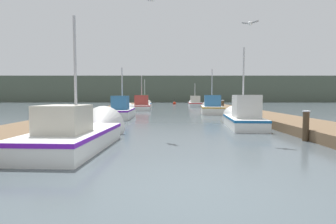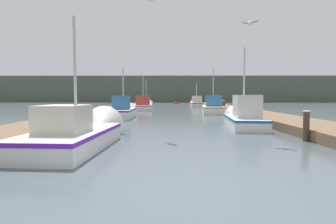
# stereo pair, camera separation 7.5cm
# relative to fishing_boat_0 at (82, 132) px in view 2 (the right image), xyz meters

# --- Properties ---
(ground_plane) EXTENTS (200.00, 200.00, 0.00)m
(ground_plane) POSITION_rel_fishing_boat_0_xyz_m (3.08, -3.89, -0.37)
(ground_plane) COLOR #424C51
(dock_left) EXTENTS (2.56, 40.00, 0.38)m
(dock_left) POSITION_rel_fishing_boat_0_xyz_m (-2.51, 12.11, -0.18)
(dock_left) COLOR brown
(dock_left) RESTS_ON ground_plane
(dock_right) EXTENTS (2.56, 40.00, 0.38)m
(dock_right) POSITION_rel_fishing_boat_0_xyz_m (8.66, 12.11, -0.18)
(dock_right) COLOR brown
(dock_right) RESTS_ON ground_plane
(distant_shore_ridge) EXTENTS (120.00, 16.00, 5.76)m
(distant_shore_ridge) POSITION_rel_fishing_boat_0_xyz_m (3.08, 56.68, 2.51)
(distant_shore_ridge) COLOR #4C5647
(distant_shore_ridge) RESTS_ON ground_plane
(fishing_boat_0) EXTENTS (2.02, 5.06, 4.38)m
(fishing_boat_0) POSITION_rel_fishing_boat_0_xyz_m (0.00, 0.00, 0.00)
(fishing_boat_0) COLOR silver
(fishing_boat_0) RESTS_ON ground_plane
(fishing_boat_1) EXTENTS (1.85, 4.80, 4.24)m
(fishing_boat_1) POSITION_rel_fishing_boat_0_xyz_m (6.30, 4.70, 0.09)
(fishing_boat_1) COLOR silver
(fishing_boat_1) RESTS_ON ground_plane
(fishing_boat_2) EXTENTS (1.46, 4.98, 3.73)m
(fishing_boat_2) POSITION_rel_fishing_boat_0_xyz_m (-0.45, 9.91, 0.10)
(fishing_boat_2) COLOR silver
(fishing_boat_2) RESTS_ON ground_plane
(fishing_boat_3) EXTENTS (2.12, 4.78, 4.22)m
(fishing_boat_3) POSITION_rel_fishing_boat_0_xyz_m (6.40, 14.29, 0.09)
(fishing_boat_3) COLOR silver
(fishing_boat_3) RESTS_ON ground_plane
(fishing_boat_4) EXTENTS (2.23, 6.56, 4.21)m
(fishing_boat_4) POSITION_rel_fishing_boat_0_xyz_m (-0.17, 20.29, 0.10)
(fishing_boat_4) COLOR silver
(fishing_boat_4) RESTS_ON ground_plane
(fishing_boat_5) EXTENTS (1.56, 4.60, 3.86)m
(fishing_boat_5) POSITION_rel_fishing_boat_0_xyz_m (-0.17, 24.00, 0.07)
(fishing_boat_5) COLOR silver
(fishing_boat_5) RESTS_ON ground_plane
(fishing_boat_6) EXTENTS (1.75, 5.01, 3.59)m
(fishing_boat_6) POSITION_rel_fishing_boat_0_xyz_m (6.30, 27.55, 0.07)
(fishing_boat_6) COLOR silver
(fishing_boat_6) RESTS_ON ground_plane
(mooring_piling_0) EXTENTS (0.23, 0.23, 1.02)m
(mooring_piling_0) POSITION_rel_fishing_boat_0_xyz_m (7.29, 0.63, 0.14)
(mooring_piling_0) COLOR #473523
(mooring_piling_0) RESTS_ON ground_plane
(mooring_piling_1) EXTENTS (0.29, 0.29, 1.10)m
(mooring_piling_1) POSITION_rel_fishing_boat_0_xyz_m (7.37, 14.44, 0.18)
(mooring_piling_1) COLOR #473523
(mooring_piling_1) RESTS_ON ground_plane
(mooring_piling_2) EXTENTS (0.24, 0.24, 1.40)m
(mooring_piling_2) POSITION_rel_fishing_boat_0_xyz_m (7.38, 7.42, 0.33)
(mooring_piling_2) COLOR #473523
(mooring_piling_2) RESTS_ON ground_plane
(mooring_piling_3) EXTENTS (0.36, 0.36, 1.04)m
(mooring_piling_3) POSITION_rel_fishing_boat_0_xyz_m (7.31, 22.03, 0.15)
(mooring_piling_3) COLOR #473523
(mooring_piling_3) RESTS_ON ground_plane
(channel_buoy) EXTENTS (0.54, 0.54, 1.04)m
(channel_buoy) POSITION_rel_fishing_boat_0_xyz_m (3.75, 36.49, -0.22)
(channel_buoy) COLOR red
(channel_buoy) RESTS_ON ground_plane
(seagull_1) EXTENTS (0.54, 0.37, 0.12)m
(seagull_1) POSITION_rel_fishing_boat_0_xyz_m (5.45, 0.92, 3.59)
(seagull_1) COLOR white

